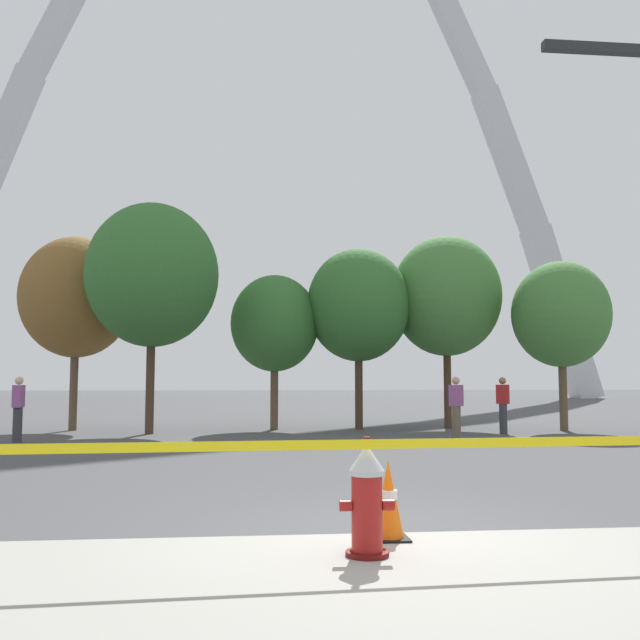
{
  "coord_description": "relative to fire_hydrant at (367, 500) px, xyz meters",
  "views": [
    {
      "loc": [
        -1.29,
        -6.68,
        1.45
      ],
      "look_at": [
        -0.09,
        5.0,
        2.5
      ],
      "focal_mm": 39.1,
      "sensor_mm": 36.0,
      "label": 1
    }
  ],
  "objects": [
    {
      "name": "ground_plane",
      "position": [
        0.29,
        0.81,
        -0.47
      ],
      "size": [
        240.0,
        240.0,
        0.0
      ],
      "primitive_type": "plane",
      "color": "#474749"
    },
    {
      "name": "fire_hydrant",
      "position": [
        0.0,
        0.0,
        0.0
      ],
      "size": [
        0.46,
        0.48,
        0.99
      ],
      "color": "#5E0F0D",
      "rests_on": "ground"
    },
    {
      "name": "caution_tape_barrier",
      "position": [
        -0.44,
        -0.13,
        0.24
      ],
      "size": [
        5.94,
        0.35,
        1.02
      ],
      "color": "#232326",
      "rests_on": "ground"
    },
    {
      "name": "traffic_cone_by_hydrant",
      "position": [
        0.3,
        0.58,
        -0.11
      ],
      "size": [
        0.36,
        0.36,
        0.73
      ],
      "color": "black",
      "rests_on": "ground"
    },
    {
      "name": "monument_arch",
      "position": [
        0.29,
        54.62,
        23.71
      ],
      "size": [
        60.73,
        2.23,
        54.87
      ],
      "color": "silver",
      "rests_on": "ground"
    },
    {
      "name": "tree_far_left",
      "position": [
        -6.26,
        15.98,
        3.58
      ],
      "size": [
        3.38,
        3.38,
        5.91
      ],
      "color": "brown",
      "rests_on": "ground"
    },
    {
      "name": "tree_left_mid",
      "position": [
        -3.76,
        14.27,
        4.04
      ],
      "size": [
        3.76,
        3.76,
        6.59
      ],
      "color": "#473323",
      "rests_on": "ground"
    },
    {
      "name": "tree_center_left",
      "position": [
        -0.19,
        15.74,
        2.8
      ],
      "size": [
        2.73,
        2.73,
        4.78
      ],
      "color": "brown",
      "rests_on": "ground"
    },
    {
      "name": "tree_center_right",
      "position": [
        2.42,
        15.56,
        3.39
      ],
      "size": [
        3.22,
        3.22,
        5.63
      ],
      "color": "#473323",
      "rests_on": "ground"
    },
    {
      "name": "tree_right_mid",
      "position": [
        5.32,
        15.82,
        3.74
      ],
      "size": [
        3.51,
        3.51,
        6.15
      ],
      "color": "#473323",
      "rests_on": "ground"
    },
    {
      "name": "tree_far_right",
      "position": [
        8.44,
        14.3,
        3.04
      ],
      "size": [
        2.93,
        2.93,
        5.13
      ],
      "color": "brown",
      "rests_on": "ground"
    },
    {
      "name": "pedestrian_walking_left",
      "position": [
        -6.55,
        11.8,
        0.35
      ],
      "size": [
        0.22,
        0.35,
        1.59
      ],
      "color": "#38383D",
      "rests_on": "ground"
    },
    {
      "name": "pedestrian_standing_center",
      "position": [
        6.17,
        13.27,
        0.35
      ],
      "size": [
        0.39,
        0.35,
        1.59
      ],
      "color": "#38383D",
      "rests_on": "ground"
    },
    {
      "name": "pedestrian_walking_right",
      "position": [
        4.35,
        11.72,
        0.35
      ],
      "size": [
        0.39,
        0.35,
        1.59
      ],
      "color": "brown",
      "rests_on": "ground"
    }
  ]
}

